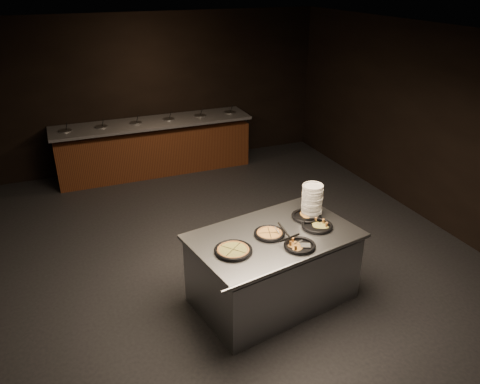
{
  "coord_description": "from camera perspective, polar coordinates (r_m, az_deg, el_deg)",
  "views": [
    {
      "loc": [
        -1.7,
        -4.88,
        3.56
      ],
      "look_at": [
        0.43,
        0.3,
        0.9
      ],
      "focal_mm": 35.0,
      "sensor_mm": 36.0,
      "label": 1
    }
  ],
  "objects": [
    {
      "name": "server_left",
      "position": [
        5.2,
        4.97,
        -4.71
      ],
      "size": [
        0.18,
        0.31,
        0.16
      ],
      "rotation": [
        0.0,
        0.0,
        2.04
      ],
      "color": "#ADB0B5",
      "rests_on": "serving_counter"
    },
    {
      "name": "salad_bar",
      "position": [
        9.15,
        -10.32,
        5.06
      ],
      "size": [
        3.7,
        0.83,
        1.18
      ],
      "color": "#5D2E16",
      "rests_on": "ground"
    },
    {
      "name": "room",
      "position": [
        5.58,
        -2.9,
        3.16
      ],
      "size": [
        7.02,
        8.02,
        2.92
      ],
      "color": "black",
      "rests_on": "ground"
    },
    {
      "name": "pan_cheese_slices_b",
      "position": [
        5.07,
        7.3,
        -6.49
      ],
      "size": [
        0.34,
        0.34,
        0.04
      ],
      "rotation": [
        0.0,
        0.0,
        1.9
      ],
      "color": "black",
      "rests_on": "serving_counter"
    },
    {
      "name": "serving_counter",
      "position": [
        5.52,
        4.04,
        -9.31
      ],
      "size": [
        2.02,
        1.5,
        0.88
      ],
      "rotation": [
        0.0,
        0.0,
        0.18
      ],
      "color": "#ADB0B5",
      "rests_on": "ground"
    },
    {
      "name": "pan_veggie_whole",
      "position": [
        4.95,
        -0.84,
        -7.1
      ],
      "size": [
        0.41,
        0.41,
        0.04
      ],
      "rotation": [
        0.0,
        0.0,
        0.68
      ],
      "color": "black",
      "rests_on": "serving_counter"
    },
    {
      "name": "plate_stack",
      "position": [
        5.67,
        8.79,
        -0.94
      ],
      "size": [
        0.25,
        0.25,
        0.38
      ],
      "primitive_type": "cylinder",
      "color": "white",
      "rests_on": "serving_counter"
    },
    {
      "name": "pan_veggie_slices",
      "position": [
        5.46,
        9.39,
        -4.1
      ],
      "size": [
        0.36,
        0.36,
        0.04
      ],
      "rotation": [
        0.0,
        0.0,
        -0.47
      ],
      "color": "black",
      "rests_on": "serving_counter"
    },
    {
      "name": "pan_cheese_whole",
      "position": [
        5.25,
        3.62,
        -5.06
      ],
      "size": [
        0.35,
        0.35,
        0.04
      ],
      "rotation": [
        0.0,
        0.0,
        -0.29
      ],
      "color": "black",
      "rests_on": "serving_counter"
    },
    {
      "name": "pan_cheese_slices_a",
      "position": [
        5.65,
        8.09,
        -2.92
      ],
      "size": [
        0.36,
        0.36,
        0.04
      ],
      "rotation": [
        0.0,
        0.0,
        0.66
      ],
      "color": "black",
      "rests_on": "serving_counter"
    },
    {
      "name": "server_right",
      "position": [
        5.04,
        6.6,
        -5.83
      ],
      "size": [
        0.32,
        0.21,
        0.17
      ],
      "rotation": [
        0.0,
        0.0,
        -0.47
      ],
      "color": "#ADB0B5",
      "rests_on": "serving_counter"
    }
  ]
}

